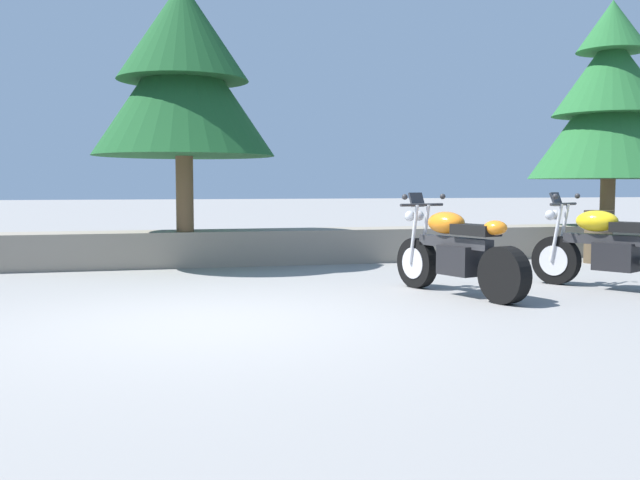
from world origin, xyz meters
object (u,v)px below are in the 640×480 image
object	(u,v)px
motorcycle_yellow_far_right	(610,250)
pine_tree_mid_left	(183,73)
pine_tree_mid_right	(610,104)
motorcycle_orange_centre	(456,253)
trash_bin	(598,237)

from	to	relation	value
motorcycle_yellow_far_right	pine_tree_mid_left	distance (m)	6.60
motorcycle_yellow_far_right	pine_tree_mid_right	distance (m)	5.08
pine_tree_mid_left	pine_tree_mid_right	size ratio (longest dim) A/B	0.95
motorcycle_orange_centre	trash_bin	distance (m)	4.53
motorcycle_orange_centre	motorcycle_yellow_far_right	distance (m)	1.99
motorcycle_orange_centre	pine_tree_mid_left	distance (m)	5.25
pine_tree_mid_right	trash_bin	bearing A→B (deg)	-130.87
pine_tree_mid_left	trash_bin	size ratio (longest dim) A/B	4.42
motorcycle_orange_centre	motorcycle_yellow_far_right	bearing A→B (deg)	-1.92
pine_tree_mid_right	trash_bin	distance (m)	2.68
pine_tree_mid_left	pine_tree_mid_right	bearing A→B (deg)	0.35
motorcycle_orange_centre	pine_tree_mid_left	size ratio (longest dim) A/B	0.53
pine_tree_mid_left	motorcycle_orange_centre	bearing A→B (deg)	-51.54
motorcycle_yellow_far_right	trash_bin	size ratio (longest dim) A/B	2.15
motorcycle_yellow_far_right	motorcycle_orange_centre	bearing A→B (deg)	178.08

